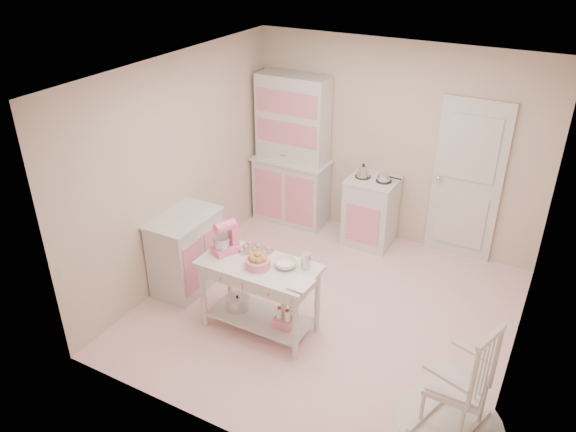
# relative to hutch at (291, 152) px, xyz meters

# --- Properties ---
(room_shell) EXTENTS (3.84, 3.84, 2.62)m
(room_shell) POSITION_rel_hutch_xyz_m (1.35, -1.66, 0.61)
(room_shell) COLOR pink
(room_shell) RESTS_ON ground
(door) EXTENTS (0.82, 0.05, 2.04)m
(door) POSITION_rel_hutch_xyz_m (2.30, 0.21, -0.02)
(door) COLOR silver
(door) RESTS_ON ground
(hutch) EXTENTS (1.06, 0.50, 2.08)m
(hutch) POSITION_rel_hutch_xyz_m (0.00, 0.00, 0.00)
(hutch) COLOR silver
(hutch) RESTS_ON ground
(stove) EXTENTS (0.62, 0.57, 0.92)m
(stove) POSITION_rel_hutch_xyz_m (1.20, -0.05, -0.58)
(stove) COLOR silver
(stove) RESTS_ON ground
(base_cabinet) EXTENTS (0.54, 0.84, 0.92)m
(base_cabinet) POSITION_rel_hutch_xyz_m (-0.28, -2.01, -0.58)
(base_cabinet) COLOR silver
(base_cabinet) RESTS_ON ground
(lace_rug) EXTENTS (0.92, 0.92, 0.01)m
(lace_rug) POSITION_rel_hutch_xyz_m (2.93, -2.58, -1.03)
(lace_rug) COLOR white
(lace_rug) RESTS_ON ground
(rocking_chair) EXTENTS (0.68, 0.83, 1.10)m
(rocking_chair) POSITION_rel_hutch_xyz_m (2.93, -2.58, -0.49)
(rocking_chair) COLOR silver
(rocking_chair) RESTS_ON ground
(work_table) EXTENTS (1.20, 0.60, 0.80)m
(work_table) POSITION_rel_hutch_xyz_m (0.85, -2.26, -0.64)
(work_table) COLOR silver
(work_table) RESTS_ON ground
(stand_mixer) EXTENTS (0.30, 0.34, 0.34)m
(stand_mixer) POSITION_rel_hutch_xyz_m (0.43, -2.24, -0.07)
(stand_mixer) COLOR pink
(stand_mixer) RESTS_ON work_table
(cookie_tray) EXTENTS (0.34, 0.24, 0.02)m
(cookie_tray) POSITION_rel_hutch_xyz_m (0.70, -2.08, -0.23)
(cookie_tray) COLOR silver
(cookie_tray) RESTS_ON work_table
(bread_basket) EXTENTS (0.25, 0.25, 0.09)m
(bread_basket) POSITION_rel_hutch_xyz_m (0.87, -2.31, -0.19)
(bread_basket) COLOR pink
(bread_basket) RESTS_ON work_table
(mixing_bowl) EXTENTS (0.22, 0.22, 0.07)m
(mixing_bowl) POSITION_rel_hutch_xyz_m (1.11, -2.18, -0.21)
(mixing_bowl) COLOR silver
(mixing_bowl) RESTS_ON work_table
(metal_pitcher) EXTENTS (0.10, 0.10, 0.17)m
(metal_pitcher) POSITION_rel_hutch_xyz_m (1.29, -2.10, -0.16)
(metal_pitcher) COLOR silver
(metal_pitcher) RESTS_ON work_table
(recipe_book) EXTENTS (0.20, 0.26, 0.02)m
(recipe_book) POSITION_rel_hutch_xyz_m (1.30, -2.38, -0.23)
(recipe_book) COLOR silver
(recipe_book) RESTS_ON work_table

